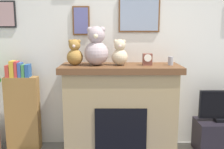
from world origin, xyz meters
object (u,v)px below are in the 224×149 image
bookshelf (22,110)px  teddy_bear_tan (96,48)px  television (223,106)px  teddy_bear_grey (120,54)px  mantel_clock (147,59)px  tv_stand (221,136)px  teddy_bear_brown (75,54)px  fireplace (120,109)px  candle_jar (170,61)px

bookshelf → teddy_bear_tan: 1.33m
television → teddy_bear_grey: teddy_bear_grey is taller
bookshelf → mantel_clock: bearing=-3.2°
mantel_clock → tv_stand: bearing=-0.3°
bookshelf → teddy_bear_grey: size_ratio=3.71×
teddy_bear_brown → bookshelf: bearing=172.9°
television → teddy_bear_grey: bearing=179.7°
fireplace → teddy_bear_grey: (-0.01, -0.02, 0.74)m
tv_stand → teddy_bear_brown: (-1.94, 0.01, 1.12)m
bookshelf → tv_stand: bearing=-2.1°
mantel_clock → teddy_bear_tan: 0.67m
candle_jar → tv_stand: bearing=-0.6°
television → teddy_bear_tan: 1.83m
fireplace → tv_stand: (1.36, -0.02, -0.38)m
teddy_bear_grey → teddy_bear_tan: bearing=-180.0°
fireplace → candle_jar: size_ratio=13.90×
fireplace → bookshelf: 1.33m
fireplace → teddy_bear_brown: teddy_bear_brown is taller
candle_jar → mantel_clock: 0.30m
teddy_bear_brown → teddy_bear_tan: teddy_bear_tan is taller
mantel_clock → teddy_bear_brown: (-0.93, 0.00, 0.07)m
teddy_bear_grey → bookshelf: bearing=175.9°
teddy_bear_grey → teddy_bear_brown: bearing=-180.0°
tv_stand → bookshelf: bearing=177.9°
teddy_bear_brown → teddy_bear_grey: 0.57m
fireplace → mantel_clock: 0.75m
television → teddy_bear_grey: size_ratio=1.91×
teddy_bear_brown → teddy_bear_grey: (0.57, 0.00, -0.00)m
mantel_clock → teddy_bear_brown: bearing=179.9°
television → candle_jar: (-0.72, 0.01, 0.60)m
tv_stand → television: bearing=-90.0°
teddy_bear_grey → television: bearing=-0.3°
mantel_clock → teddy_bear_brown: 0.93m
teddy_bear_tan → teddy_bear_grey: teddy_bear_tan is taller
candle_jar → teddy_bear_grey: (-0.65, -0.00, 0.09)m
tv_stand → teddy_bear_tan: 2.05m
television → teddy_bear_tan: bearing=179.7°
bookshelf → candle_jar: bearing=-2.7°
tv_stand → teddy_bear_tan: teddy_bear_tan is taller
bookshelf → tv_stand: bookshelf is taller
bookshelf → tv_stand: (2.69, -0.10, -0.34)m
fireplace → television: 1.36m
teddy_bear_grey → candle_jar: bearing=0.0°
tv_stand → teddy_bear_brown: 2.24m
fireplace → bookshelf: bearing=176.8°
fireplace → teddy_bear_brown: size_ratio=4.64×
bookshelf → teddy_bear_grey: bearing=-4.1°
television → teddy_bear_tan: (-1.66, 0.01, 0.77)m
bookshelf → teddy_bear_brown: bearing=-7.1°
tv_stand → mantel_clock: (-1.01, 0.01, 1.04)m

